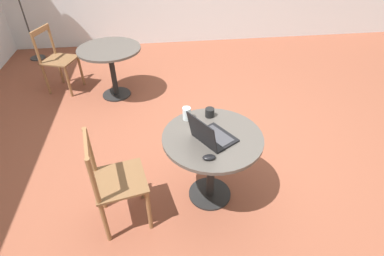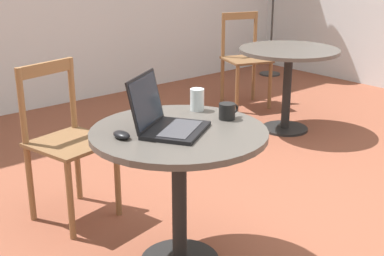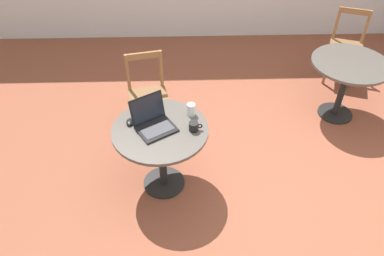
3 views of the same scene
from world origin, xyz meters
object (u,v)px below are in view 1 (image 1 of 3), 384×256
at_px(cafe_table_mid, 110,58).
at_px(drinking_glass, 187,114).
at_px(chair_mid_back, 57,60).
at_px(cafe_table_near, 212,149).
at_px(chair_near_back, 115,182).
at_px(mug, 210,112).
at_px(laptop, 211,135).
at_px(mouse, 209,157).

bearing_deg(cafe_table_mid, drinking_glass, -154.47).
xyz_separation_m(chair_mid_back, drinking_glass, (-2.01, -1.61, 0.31)).
relative_size(cafe_table_mid, chair_mid_back, 0.92).
bearing_deg(cafe_table_near, cafe_table_mid, 26.74).
bearing_deg(drinking_glass, cafe_table_mid, 25.53).
relative_size(chair_near_back, drinking_glass, 7.90).
xyz_separation_m(chair_mid_back, mug, (-2.00, -1.81, 0.29)).
height_order(cafe_table_mid, laptop, laptop).
height_order(chair_near_back, mug, chair_near_back).
distance_m(mouse, mug, 0.56).
xyz_separation_m(cafe_table_mid, drinking_glass, (-1.73, -0.83, 0.19)).
height_order(mouse, mug, mug).
bearing_deg(chair_near_back, drinking_glass, -55.20).
distance_m(laptop, drinking_glass, 0.36).
bearing_deg(cafe_table_mid, chair_near_back, -174.75).
bearing_deg(laptop, mouse, 165.89).
relative_size(chair_mid_back, mouse, 9.03).
distance_m(cafe_table_near, laptop, 0.20).
bearing_deg(cafe_table_mid, laptop, -154.41).
distance_m(chair_near_back, laptop, 0.85).
height_order(cafe_table_near, chair_near_back, chair_near_back).
bearing_deg(drinking_glass, laptop, -154.10).
bearing_deg(chair_mid_back, mouse, -146.12).
distance_m(cafe_table_mid, chair_mid_back, 0.84).
xyz_separation_m(mouse, mug, (0.55, -0.10, 0.02)).
height_order(cafe_table_near, chair_mid_back, chair_mid_back).
height_order(cafe_table_mid, chair_near_back, chair_near_back).
relative_size(chair_mid_back, laptop, 2.16).
xyz_separation_m(cafe_table_near, chair_mid_back, (2.28, 1.79, -0.11)).
xyz_separation_m(cafe_table_mid, chair_near_back, (-2.17, -0.20, -0.11)).
bearing_deg(drinking_glass, chair_near_back, 124.80).
bearing_deg(drinking_glass, chair_mid_back, 38.57).
distance_m(mouse, drinking_glass, 0.54).
bearing_deg(chair_mid_back, cafe_table_near, -141.95).
xyz_separation_m(cafe_table_near, mouse, (-0.26, 0.08, 0.15)).
distance_m(cafe_table_near, cafe_table_mid, 2.24).
bearing_deg(chair_near_back, mug, -61.47).
xyz_separation_m(cafe_table_near, mug, (0.29, -0.03, 0.18)).
relative_size(mouse, drinking_glass, 0.87).
relative_size(mug, drinking_glass, 1.01).
height_order(cafe_table_mid, mug, mug).
relative_size(cafe_table_near, laptop, 1.99).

